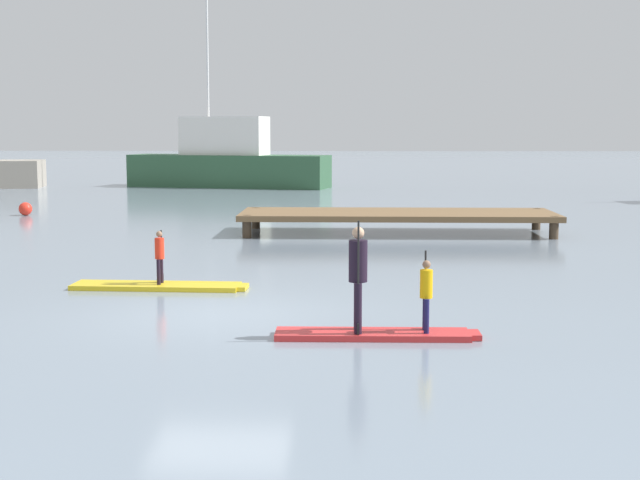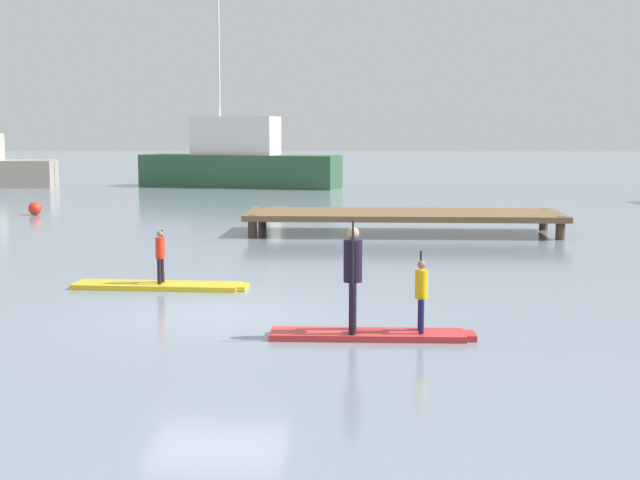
% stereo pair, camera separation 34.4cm
% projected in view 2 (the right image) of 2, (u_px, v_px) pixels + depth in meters
% --- Properties ---
extents(ground_plane, '(240.00, 240.00, 0.00)m').
position_uv_depth(ground_plane, '(216.00, 315.00, 15.93)').
color(ground_plane, gray).
extents(paddleboard_near, '(3.67, 0.95, 0.10)m').
position_uv_depth(paddleboard_near, '(160.00, 286.00, 18.63)').
color(paddleboard_near, gold).
rests_on(paddleboard_near, ground).
extents(paddler_child_solo, '(0.20, 0.39, 1.10)m').
position_uv_depth(paddler_child_solo, '(160.00, 254.00, 18.56)').
color(paddler_child_solo, black).
rests_on(paddler_child_solo, paddleboard_near).
extents(paddleboard_far, '(3.26, 0.70, 0.10)m').
position_uv_depth(paddleboard_far, '(372.00, 335.00, 14.18)').
color(paddleboard_far, red).
rests_on(paddleboard_far, ground).
extents(paddler_adult, '(0.30, 0.52, 1.79)m').
position_uv_depth(paddler_adult, '(353.00, 272.00, 14.06)').
color(paddler_adult, black).
rests_on(paddler_adult, paddleboard_far).
extents(paddler_child_front, '(0.20, 0.40, 1.28)m').
position_uv_depth(paddler_child_front, '(421.00, 292.00, 14.07)').
color(paddler_child_front, '#19194C').
rests_on(paddler_child_front, paddleboard_far).
extents(fishing_boat_white_large, '(11.79, 5.18, 11.21)m').
position_uv_depth(fishing_boat_white_large, '(239.00, 161.00, 50.99)').
color(fishing_boat_white_large, '#2D5638').
rests_on(fishing_boat_white_large, ground).
extents(floating_dock, '(9.89, 3.17, 0.69)m').
position_uv_depth(floating_dock, '(403.00, 215.00, 28.24)').
color(floating_dock, brown).
rests_on(floating_dock, ground).
extents(mooring_buoy_near, '(0.51, 0.51, 0.51)m').
position_uv_depth(mooring_buoy_near, '(35.00, 208.00, 34.44)').
color(mooring_buoy_near, red).
rests_on(mooring_buoy_near, ground).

